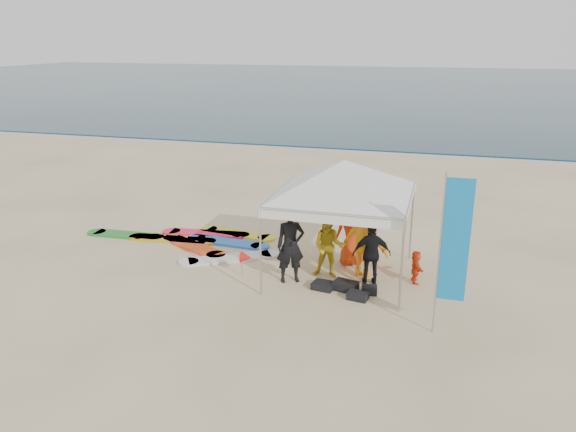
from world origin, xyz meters
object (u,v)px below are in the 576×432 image
(person_black_b, at_px, (372,254))
(marker_pennant, at_px, (246,257))
(feather_flag, at_px, (454,243))
(surfboard_spread, at_px, (199,241))
(person_yellow, at_px, (328,247))
(person_orange_a, at_px, (365,239))
(person_black_a, at_px, (290,245))
(canopy_tent, at_px, (344,160))
(person_orange_b, at_px, (352,231))
(person_seated, at_px, (416,267))

(person_black_b, height_order, marker_pennant, person_black_b)
(feather_flag, distance_m, surfboard_spread, 8.08)
(person_yellow, height_order, person_orange_a, person_orange_a)
(marker_pennant, height_order, surfboard_spread, marker_pennant)
(person_black_a, distance_m, person_orange_a, 1.88)
(marker_pennant, xyz_separation_m, surfboard_spread, (-2.17, 1.90, -0.46))
(canopy_tent, distance_m, marker_pennant, 3.41)
(feather_flag, bearing_deg, person_orange_b, 128.38)
(canopy_tent, bearing_deg, person_black_a, -149.21)
(person_orange_a, bearing_deg, person_black_b, 137.86)
(person_yellow, height_order, surfboard_spread, person_yellow)
(person_seated, xyz_separation_m, feather_flag, (0.75, -2.36, 1.55))
(person_orange_a, bearing_deg, canopy_tent, 36.65)
(person_seated, bearing_deg, surfboard_spread, 66.95)
(person_black_a, relative_size, feather_flag, 0.56)
(person_orange_b, distance_m, marker_pennant, 2.85)
(person_orange_a, xyz_separation_m, person_orange_b, (-0.43, 0.65, -0.04))
(person_black_a, distance_m, surfboard_spread, 3.91)
(person_yellow, relative_size, person_orange_b, 0.86)
(person_seated, bearing_deg, person_orange_b, 53.76)
(person_black_a, xyz_separation_m, person_orange_a, (1.68, 0.83, 0.03))
(canopy_tent, height_order, feather_flag, canopy_tent)
(person_black_b, bearing_deg, person_orange_b, -72.54)
(person_black_b, height_order, person_orange_b, person_orange_b)
(canopy_tent, xyz_separation_m, marker_pennant, (-2.27, -0.68, -2.45))
(person_black_b, xyz_separation_m, marker_pennant, (-3.06, -0.38, -0.28))
(person_orange_a, bearing_deg, marker_pennant, 37.15)
(person_black_b, xyz_separation_m, canopy_tent, (-0.79, 0.30, 2.17))
(canopy_tent, xyz_separation_m, surfboard_spread, (-4.43, 1.21, -2.91))
(person_orange_a, height_order, person_black_b, person_orange_a)
(person_seated, distance_m, surfboard_spread, 6.38)
(person_black_a, bearing_deg, person_black_b, -15.33)
(person_black_b, xyz_separation_m, surfboard_spread, (-5.22, 1.52, -0.74))
(person_orange_b, distance_m, person_seated, 1.93)
(person_orange_a, xyz_separation_m, marker_pennant, (-2.82, -0.84, -0.47))
(person_black_a, height_order, canopy_tent, canopy_tent)
(canopy_tent, distance_m, surfboard_spread, 5.44)
(person_seated, bearing_deg, person_yellow, 83.48)
(canopy_tent, xyz_separation_m, feather_flag, (2.58, -2.29, -0.98))
(person_black_b, bearing_deg, marker_pennant, -6.41)
(person_orange_b, height_order, feather_flag, feather_flag)
(person_black_a, bearing_deg, person_seated, -12.23)
(person_orange_b, xyz_separation_m, surfboard_spread, (-4.56, 0.40, -0.90))
(person_orange_b, distance_m, feather_flag, 4.09)
(person_black_a, height_order, person_seated, person_black_a)
(person_seated, bearing_deg, person_black_b, 96.89)
(person_orange_a, relative_size, canopy_tent, 0.43)
(person_orange_a, relative_size, person_orange_b, 1.04)
(person_orange_a, height_order, feather_flag, feather_flag)
(person_yellow, xyz_separation_m, feather_flag, (2.88, -2.13, 1.17))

